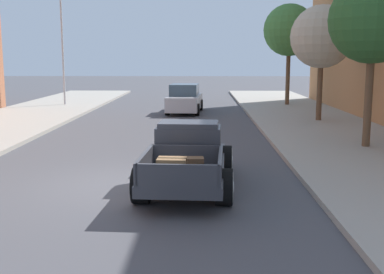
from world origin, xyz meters
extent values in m
plane|color=#47474C|center=(0.00, 0.00, 0.00)|extent=(140.00, 140.00, 0.00)
cube|color=#333338|center=(1.63, -0.26, 0.54)|extent=(2.03, 4.99, 0.24)
cube|color=#333338|center=(1.65, 0.09, 1.06)|extent=(1.62, 1.18, 0.80)
cube|color=#333338|center=(1.64, 0.04, 1.52)|extent=(1.48, 1.01, 0.12)
cube|color=#3D4C5B|center=(1.68, 0.66, 1.22)|extent=(1.33, 0.11, 0.44)
cube|color=#333338|center=(1.72, 1.39, 0.92)|extent=(1.40, 1.57, 0.52)
cube|color=silver|center=(1.76, 2.18, 0.90)|extent=(0.68, 0.14, 0.47)
cube|color=#333338|center=(1.55, -1.66, 0.68)|extent=(1.80, 2.19, 0.04)
cube|color=#333338|center=(0.74, -1.62, 0.90)|extent=(0.20, 2.10, 0.44)
cube|color=#333338|center=(2.36, -1.70, 0.90)|extent=(0.20, 2.10, 0.44)
cube|color=#333338|center=(1.49, -2.67, 0.90)|extent=(1.62, 0.17, 0.44)
cube|color=#333338|center=(1.61, -0.65, 0.90)|extent=(1.62, 0.17, 0.44)
cylinder|color=black|center=(0.81, 1.13, 0.40)|extent=(0.40, 0.82, 0.80)
cylinder|color=silver|center=(0.62, 1.14, 0.40)|extent=(0.05, 0.66, 0.66)
cylinder|color=silver|center=(0.61, 1.14, 0.40)|extent=(0.03, 0.24, 0.24)
cylinder|color=black|center=(2.60, 1.03, 0.40)|extent=(0.40, 0.82, 0.80)
cylinder|color=silver|center=(2.78, 1.02, 0.40)|extent=(0.05, 0.66, 0.66)
cylinder|color=silver|center=(2.79, 1.02, 0.40)|extent=(0.03, 0.24, 0.24)
cylinder|color=black|center=(0.66, -1.56, 0.40)|extent=(0.40, 0.82, 0.80)
cylinder|color=silver|center=(0.47, -1.55, 0.40)|extent=(0.05, 0.66, 0.66)
cylinder|color=silver|center=(0.46, -1.55, 0.40)|extent=(0.03, 0.24, 0.24)
cylinder|color=black|center=(2.45, -1.66, 0.40)|extent=(0.40, 0.82, 0.80)
cylinder|color=silver|center=(2.63, -1.67, 0.40)|extent=(0.05, 0.66, 0.66)
cylinder|color=silver|center=(2.64, -1.67, 0.40)|extent=(0.03, 0.24, 0.24)
cube|color=olive|center=(1.35, -2.00, 0.90)|extent=(0.62, 0.47, 0.40)
cube|color=#3D2D1E|center=(1.35, -2.00, 0.90)|extent=(0.62, 0.08, 0.42)
cube|color=brown|center=(1.79, -1.37, 0.84)|extent=(0.46, 0.35, 0.28)
cube|color=#B7B7BC|center=(1.02, 15.73, 0.61)|extent=(2.02, 4.41, 0.80)
cube|color=#384C5B|center=(1.01, 15.58, 1.33)|extent=(1.66, 2.10, 0.64)
cylinder|color=black|center=(0.29, 17.07, 0.33)|extent=(0.27, 0.67, 0.66)
cylinder|color=black|center=(1.93, 16.95, 0.33)|extent=(0.27, 0.67, 0.66)
cylinder|color=black|center=(0.10, 14.50, 0.33)|extent=(0.27, 0.67, 0.66)
cylinder|color=black|center=(1.75, 14.38, 0.33)|extent=(0.27, 0.67, 0.66)
cylinder|color=#B2B2B7|center=(-6.83, 19.00, 4.65)|extent=(0.12, 0.12, 9.00)
cylinder|color=brown|center=(7.57, 4.56, 1.72)|extent=(0.26, 0.26, 3.14)
sphere|color=#285628|center=(7.57, 4.56, 4.37)|extent=(2.89, 2.89, 2.89)
cylinder|color=brown|center=(7.63, 11.47, 1.57)|extent=(0.26, 0.26, 2.85)
sphere|color=#ADA893|center=(7.63, 11.47, 4.11)|extent=(2.96, 2.96, 2.96)
cylinder|color=brown|center=(7.49, 19.25, 1.88)|extent=(0.26, 0.26, 3.47)
sphere|color=#3D7538|center=(7.49, 19.25, 4.84)|extent=(3.25, 3.25, 3.25)
camera|label=1|loc=(1.95, -11.59, 3.14)|focal=44.76mm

